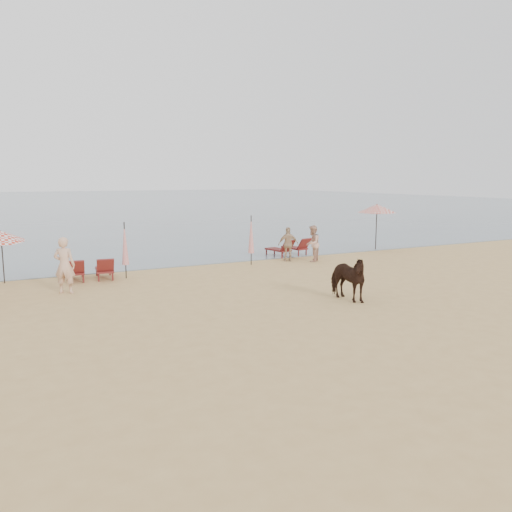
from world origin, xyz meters
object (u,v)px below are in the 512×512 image
Objects in this scene: lounger_cluster_right at (289,248)px; cow at (346,278)px; lounger_cluster_left at (90,269)px; beachgoer_left at (65,265)px; umbrella_open_right at (377,208)px; umbrella_closed_left at (125,244)px; beachgoer_right_a at (313,244)px; beachgoer_right_b at (288,244)px; umbrella_open_left_b at (1,236)px; umbrella_closed_right at (251,235)px.

cow is (-3.12, -8.81, 0.31)m from lounger_cluster_right.
lounger_cluster_left is 0.96× the size of beachgoer_left.
umbrella_open_right is 14.17m from umbrella_closed_left.
lounger_cluster_left is 1.09× the size of beachgoer_right_a.
lounger_cluster_left is 9.10m from beachgoer_right_b.
cow is at bearing -119.70° from lounger_cluster_right.
beachgoer_left is at bearing 33.53° from beachgoer_right_b.
beachgoer_left reaches higher than lounger_cluster_right.
umbrella_open_left_b is 12.10m from beachgoer_right_b.
beachgoer_right_a is 1.06× the size of beachgoer_right_b.
beachgoer_right_a is at bearing 168.64° from beachgoer_right_b.
beachgoer_right_a is at bearing -143.58° from beachgoer_left.
beachgoer_left is (-11.04, -3.64, 0.54)m from lounger_cluster_right.
lounger_cluster_right is 1.64m from beachgoer_right_b.
umbrella_open_left_b is 3.44m from beachgoer_left.
umbrella_closed_left is 1.37× the size of beachgoer_right_b.
beachgoer_right_a reaches higher than lounger_cluster_left.
umbrella_closed_left is at bearing -154.45° from umbrella_open_right.
cow is (-8.52, -8.62, -1.53)m from umbrella_open_right.
umbrella_open_right is 5.76m from beachgoer_right_a.
cow is 0.90× the size of beachgoer_left.
cow is at bearing 94.01° from beachgoer_right_b.
beachgoer_right_a reaches higher than lounger_cluster_right.
cow is (-0.23, -7.33, -0.64)m from umbrella_closed_right.
lounger_cluster_left is 10.09m from lounger_cluster_right.
umbrella_closed_left is 2.96m from beachgoer_left.
beachgoer_right_a is 1.14m from beachgoer_right_b.
umbrella_closed_right is at bearing 4.90° from umbrella_closed_left.
umbrella_closed_right reaches higher than cow.
umbrella_open_left_b is 10.05m from umbrella_closed_right.
umbrella_open_right is at bearing -15.62° from umbrella_open_left_b.
umbrella_open_right is at bearing 12.03° from lounger_cluster_left.
umbrella_closed_left is 0.99× the size of umbrella_closed_right.
beachgoer_left reaches higher than beachgoer_right_b.
umbrella_closed_left reaches higher than cow.
umbrella_open_right is 6.53m from beachgoer_right_b.
umbrella_open_right reaches higher than umbrella_closed_right.
beachgoer_left is at bearing -165.19° from umbrella_closed_right.
cow is 7.58m from beachgoer_right_a.
beachgoer_right_a is at bearing -97.12° from lounger_cluster_right.
cow is (9.79, -7.94, -1.05)m from umbrella_open_left_b.
umbrella_open_right is 12.22m from cow.
lounger_cluster_left is 1.15× the size of beachgoer_right_b.
umbrella_open_left_b is (-2.97, 0.89, 1.36)m from lounger_cluster_left.
umbrella_closed_left is at bearing -175.10° from umbrella_closed_right.
umbrella_open_right is 1.44× the size of cow.
umbrella_closed_left reaches higher than umbrella_open_left_b.
beachgoer_right_b is (-0.96, 0.61, -0.05)m from beachgoer_right_a.
cow is (6.82, -7.05, 0.32)m from lounger_cluster_left.
umbrella_open_left_b is at bearing -46.69° from beachgoer_right_a.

